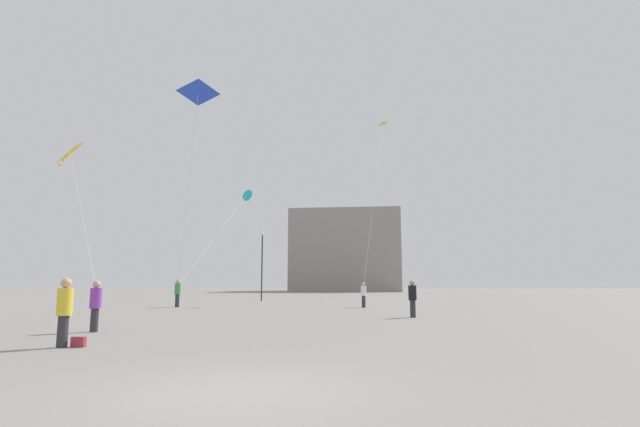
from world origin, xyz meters
The scene contains 13 objects.
ground_plane centered at (0.00, 0.00, 0.00)m, with size 300.00×300.00×0.00m, color gray.
person_in_yellow centered at (-5.29, 4.32, 0.89)m, with size 0.35×0.35×1.62m.
person_in_green centered at (-9.93, 23.60, 0.97)m, with size 0.38×0.38×1.76m.
person_in_black centered at (4.03, 15.30, 0.91)m, with size 0.36×0.36×1.65m.
person_in_purple centered at (-6.54, 7.91, 0.87)m, with size 0.35×0.35×1.58m.
person_in_white centered at (1.89, 24.01, 0.86)m, with size 0.34×0.34×1.57m.
kite_amber_delta centered at (-10.73, 12.53, 7.08)m, with size 5.13×5.62×6.29m.
kite_cyan_diamond centered at (-9.01, 37.74, 9.71)m, with size 1.53×14.96×9.05m.
kite_lime_diamond centered at (3.80, 33.91, 15.12)m, with size 2.69×10.78×14.36m.
kite_cobalt_delta centered at (-6.56, 16.56, 11.10)m, with size 4.30×7.77×10.37m.
building_left_hall centered at (-1.00, 87.94, 7.55)m, with size 20.85×17.35×15.10m.
lamppost_east centered at (-6.94, 35.44, 3.94)m, with size 0.36×0.36×6.04m.
handbag_beside_flyer centered at (-4.94, 4.42, 0.12)m, with size 0.32×0.14×0.24m, color maroon.
Camera 1 is at (1.78, -6.90, 1.50)m, focal length 27.33 mm.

